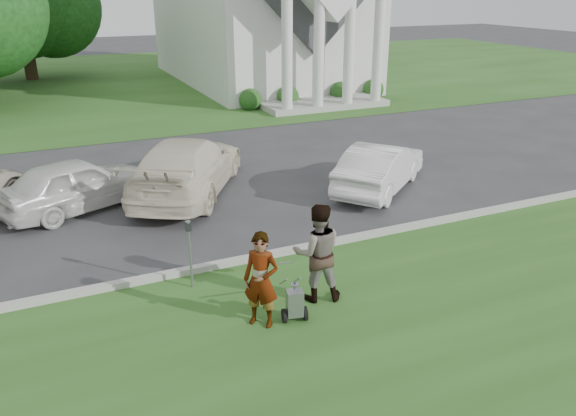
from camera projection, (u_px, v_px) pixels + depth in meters
ground at (269, 271)px, 11.99m from camera, size 120.00×120.00×0.00m
grass_strip at (337, 347)px, 9.44m from camera, size 80.00×7.00×0.01m
church_lawn at (103, 82)px, 34.84m from camera, size 80.00×30.00×0.01m
curb at (260, 257)px, 12.42m from camera, size 80.00×0.18×0.15m
tree_back at (19, 1)px, 34.08m from camera, size 9.61×7.60×8.89m
striping_cart at (295, 304)px, 10.07m from camera, size 0.54×0.94×0.83m
person_left at (261, 281)px, 9.77m from camera, size 0.76×0.75×1.77m
person_right at (317, 253)px, 10.57m from camera, size 1.12×0.98×1.95m
parking_meter_near at (190, 246)px, 10.98m from camera, size 0.11×0.09×1.46m
car_b at (78, 184)px, 15.01m from camera, size 4.50×3.17×1.42m
car_c at (187, 166)px, 16.15m from camera, size 4.84×5.99×1.63m
car_d at (380, 167)px, 16.47m from camera, size 4.22×3.77×1.39m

